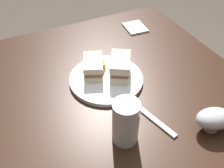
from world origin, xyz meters
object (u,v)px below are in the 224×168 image
object	(u,v)px
gravy_boat	(215,119)
napkin	(135,27)
pint_glass	(126,124)
fork	(153,118)
sandwich_half_right	(93,67)
sandwich_half_left	(120,67)
plate	(106,79)

from	to	relation	value
gravy_boat	napkin	size ratio (longest dim) A/B	1.17
pint_glass	fork	distance (m)	0.13
napkin	sandwich_half_right	bearing A→B (deg)	-52.48
pint_glass	sandwich_half_left	bearing A→B (deg)	156.03
fork	plate	bearing A→B (deg)	178.39
sandwich_half_right	sandwich_half_left	bearing A→B (deg)	59.39
sandwich_half_right	fork	size ratio (longest dim) A/B	0.70
plate	pint_glass	size ratio (longest dim) A/B	1.87
sandwich_half_left	napkin	size ratio (longest dim) A/B	1.22
sandwich_half_left	sandwich_half_right	xyz separation A→B (m)	(-0.05, -0.08, -0.01)
sandwich_half_left	napkin	world-z (taller)	sandwich_half_left
sandwich_half_left	gravy_boat	xyz separation A→B (m)	(0.32, 0.14, -0.01)
sandwich_half_right	gravy_boat	distance (m)	0.43
sandwich_half_left	sandwich_half_right	distance (m)	0.10
plate	napkin	world-z (taller)	plate
sandwich_half_left	napkin	bearing A→B (deg)	141.73
fork	gravy_boat	bearing A→B (deg)	38.21
plate	gravy_boat	size ratio (longest dim) A/B	2.03
sandwich_half_right	pint_glass	distance (m)	0.29
sandwich_half_right	napkin	world-z (taller)	sandwich_half_right
sandwich_half_left	sandwich_half_right	world-z (taller)	sandwich_half_left
sandwich_half_left	fork	size ratio (longest dim) A/B	0.74
sandwich_half_left	pint_glass	distance (m)	0.27
plate	napkin	bearing A→B (deg)	135.15
pint_glass	gravy_boat	world-z (taller)	pint_glass
sandwich_half_right	gravy_boat	world-z (taller)	sandwich_half_right
pint_glass	napkin	world-z (taller)	pint_glass
sandwich_half_left	pint_glass	xyz separation A→B (m)	(0.24, -0.11, 0.01)
plate	gravy_boat	distance (m)	0.38
sandwich_half_right	gravy_boat	bearing A→B (deg)	30.96
sandwich_half_left	plate	bearing A→B (deg)	-97.97
sandwich_half_right	pint_glass	bearing A→B (deg)	-4.96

